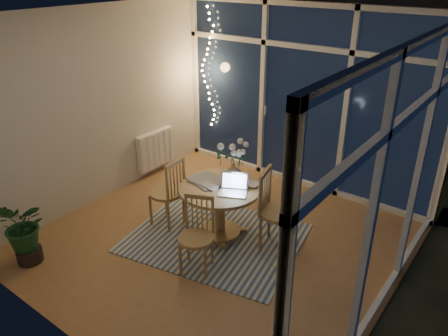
{
  "coord_description": "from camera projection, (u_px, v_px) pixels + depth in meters",
  "views": [
    {
      "loc": [
        2.7,
        -3.47,
        3.08
      ],
      "look_at": [
        -0.1,
        0.25,
        0.85
      ],
      "focal_mm": 35.0,
      "sensor_mm": 36.0,
      "label": 1
    }
  ],
  "objects": [
    {
      "name": "rug",
      "position": [
        215.0,
        238.0,
        5.34
      ],
      "size": [
        2.27,
        1.95,
        0.01
      ],
      "primitive_type": "cube",
      "rotation": [
        0.0,
        0.0,
        0.19
      ],
      "color": "beige",
      "rests_on": "floor"
    },
    {
      "name": "phone",
      "position": [
        221.0,
        188.0,
        5.09
      ],
      "size": [
        0.13,
        0.1,
        0.01
      ],
      "primitive_type": "cube",
      "rotation": [
        0.0,
        0.0,
        0.42
      ],
      "color": "black",
      "rests_on": "dining_table"
    },
    {
      "name": "floor",
      "position": [
        218.0,
        240.0,
        5.3
      ],
      "size": [
        4.0,
        4.0,
        0.0
      ],
      "primitive_type": "plane",
      "color": "#9C6D44",
      "rests_on": "ground"
    },
    {
      "name": "dining_table",
      "position": [
        220.0,
        211.0,
        5.27
      ],
      "size": [
        1.15,
        1.15,
        0.67
      ],
      "primitive_type": "cylinder",
      "rotation": [
        0.0,
        0.0,
        0.19
      ],
      "color": "#966D43",
      "rests_on": "floor"
    },
    {
      "name": "garden_fence",
      "position": [
        383.0,
        78.0,
        8.87
      ],
      "size": [
        11.0,
        0.08,
        1.8
      ],
      "primitive_type": "cube",
      "color": "#351A13",
      "rests_on": "ground"
    },
    {
      "name": "chair_front",
      "position": [
        196.0,
        237.0,
        4.61
      ],
      "size": [
        0.53,
        0.53,
        0.87
      ],
      "primitive_type": "cube",
      "rotation": [
        0.0,
        0.0,
        0.41
      ],
      "color": "#966D43",
      "rests_on": "floor"
    },
    {
      "name": "bowl",
      "position": [
        252.0,
        185.0,
        5.13
      ],
      "size": [
        0.18,
        0.18,
        0.04
      ],
      "primitive_type": "imported",
      "rotation": [
        0.0,
        0.0,
        0.19
      ],
      "color": "white",
      "rests_on": "dining_table"
    },
    {
      "name": "window_wall_back",
      "position": [
        303.0,
        99.0,
        6.15
      ],
      "size": [
        4.0,
        0.1,
        2.6
      ],
      "primitive_type": "cube",
      "color": "white",
      "rests_on": "floor"
    },
    {
      "name": "wall_back",
      "position": [
        304.0,
        99.0,
        6.18
      ],
      "size": [
        4.0,
        0.04,
        2.6
      ],
      "primitive_type": "cube",
      "color": "silver",
      "rests_on": "floor"
    },
    {
      "name": "newspapers",
      "position": [
        208.0,
        182.0,
        5.21
      ],
      "size": [
        0.49,
        0.41,
        0.02
      ],
      "primitive_type": "cube",
      "rotation": [
        0.0,
        0.0,
        -0.24
      ],
      "color": "silver",
      "rests_on": "dining_table"
    },
    {
      "name": "laptop",
      "position": [
        233.0,
        185.0,
        4.93
      ],
      "size": [
        0.4,
        0.38,
        0.23
      ],
      "primitive_type": null,
      "rotation": [
        0.0,
        0.0,
        0.46
      ],
      "color": "#B9B9BE",
      "rests_on": "dining_table"
    },
    {
      "name": "neighbour_roof",
      "position": [
        447.0,
        1.0,
        10.31
      ],
      "size": [
        7.0,
        3.0,
        2.2
      ],
      "primitive_type": "cube",
      "color": "#363A41",
      "rests_on": "ground"
    },
    {
      "name": "radiator",
      "position": [
        156.0,
        149.0,
        6.83
      ],
      "size": [
        0.1,
        0.7,
        0.58
      ],
      "primitive_type": "cube",
      "color": "white",
      "rests_on": "wall_left"
    },
    {
      "name": "wall_right",
      "position": [
        406.0,
        195.0,
        3.65
      ],
      "size": [
        0.04,
        4.0,
        2.6
      ],
      "primitive_type": "cube",
      "color": "silver",
      "rests_on": "floor"
    },
    {
      "name": "potted_plant",
      "position": [
        24.0,
        233.0,
        4.78
      ],
      "size": [
        0.64,
        0.59,
        0.76
      ],
      "primitive_type": "imported",
      "rotation": [
        0.0,
        0.0,
        -0.25
      ],
      "color": "#184422",
      "rests_on": "floor"
    },
    {
      "name": "chair_right",
      "position": [
        279.0,
        211.0,
        4.96
      ],
      "size": [
        0.55,
        0.55,
        1.0
      ],
      "primitive_type": "cube",
      "rotation": [
        0.0,
        0.0,
        1.8
      ],
      "color": "#966D43",
      "rests_on": "floor"
    },
    {
      "name": "wall_front",
      "position": [
        56.0,
        220.0,
        3.3
      ],
      "size": [
        4.0,
        0.04,
        2.6
      ],
      "primitive_type": "cube",
      "color": "silver",
      "rests_on": "floor"
    },
    {
      "name": "ceiling",
      "position": [
        217.0,
        15.0,
        4.18
      ],
      "size": [
        4.0,
        4.0,
        0.0
      ],
      "primitive_type": "plane",
      "color": "white",
      "rests_on": "wall_back"
    },
    {
      "name": "garden_shrubs",
      "position": [
        297.0,
        119.0,
        7.99
      ],
      "size": [
        0.9,
        0.9,
        0.9
      ],
      "primitive_type": "sphere",
      "color": "#1A3216",
      "rests_on": "ground"
    },
    {
      "name": "flower_vase",
      "position": [
        233.0,
        171.0,
        5.26
      ],
      "size": [
        0.24,
        0.24,
        0.21
      ],
      "primitive_type": "imported",
      "rotation": [
        0.0,
        0.0,
        0.19
      ],
      "color": "silver",
      "rests_on": "dining_table"
    },
    {
      "name": "chair_left",
      "position": [
        166.0,
        191.0,
        5.44
      ],
      "size": [
        0.46,
        0.46,
        0.94
      ],
      "primitive_type": "cube",
      "rotation": [
        0.0,
        0.0,
        -1.52
      ],
      "color": "#966D43",
      "rests_on": "floor"
    },
    {
      "name": "fairy_lights",
      "position": [
        208.0,
        69.0,
        6.89
      ],
      "size": [
        0.24,
        0.1,
        1.85
      ],
      "primitive_type": null,
      "color": "#EAAF5D",
      "rests_on": "window_wall_back"
    },
    {
      "name": "window_wall_right",
      "position": [
        402.0,
        193.0,
        3.67
      ],
      "size": [
        0.1,
        4.0,
        2.6
      ],
      "primitive_type": "cube",
      "color": "white",
      "rests_on": "floor"
    },
    {
      "name": "garden_patio",
      "position": [
        392.0,
        135.0,
        8.66
      ],
      "size": [
        12.0,
        6.0,
        0.1
      ],
      "primitive_type": "cube",
      "color": "black",
      "rests_on": "ground"
    },
    {
      "name": "wall_left",
      "position": [
        100.0,
        107.0,
        5.83
      ],
      "size": [
        0.04,
        4.0,
        2.6
      ],
      "primitive_type": "cube",
      "color": "silver",
      "rests_on": "floor"
    }
  ]
}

